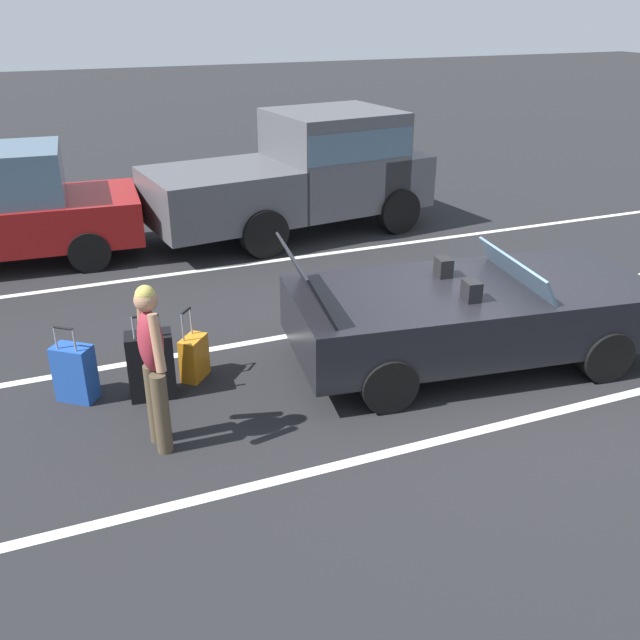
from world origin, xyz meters
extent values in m
plane|color=black|center=(0.00, 0.00, 0.00)|extent=(80.00, 80.00, 0.00)
cube|color=silver|center=(0.00, -1.34, 0.00)|extent=(18.00, 0.12, 0.01)
cube|color=silver|center=(0.00, 1.36, 0.00)|extent=(18.00, 0.12, 0.01)
cube|color=silver|center=(0.00, 4.06, 0.00)|extent=(18.00, 0.12, 0.01)
cube|color=black|center=(0.00, 0.00, 0.62)|extent=(4.29, 2.26, 0.64)
cube|color=black|center=(1.42, -0.18, 0.51)|extent=(1.51, 1.82, 0.38)
cube|color=slate|center=(0.51, -0.06, 1.09)|extent=(0.38, 1.56, 0.31)
cube|color=black|center=(-0.16, 0.39, 1.05)|extent=(0.19, 0.24, 0.22)
cube|color=black|center=(-0.25, -0.34, 1.05)|extent=(0.19, 0.24, 0.22)
cube|color=black|center=(-1.93, 0.25, 1.22)|extent=(0.51, 1.52, 0.58)
cylinder|color=black|center=(1.36, 0.64, 0.30)|extent=(0.62, 0.29, 0.60)
cylinder|color=black|center=(1.16, -0.96, 0.30)|extent=(0.62, 0.29, 0.60)
cylinder|color=black|center=(-1.16, 0.96, 0.30)|extent=(0.62, 0.29, 0.60)
cylinder|color=black|center=(-1.36, -0.64, 0.30)|extent=(0.62, 0.29, 0.60)
cube|color=black|center=(-3.57, 0.52, 0.37)|extent=(0.51, 0.34, 0.74)
cube|color=black|center=(-3.55, 0.67, 0.31)|extent=(0.38, 0.07, 0.41)
cylinder|color=gray|center=(-3.71, 0.46, 0.86)|extent=(0.02, 0.02, 0.24)
cylinder|color=gray|center=(-3.45, 0.43, 0.86)|extent=(0.02, 0.02, 0.24)
cylinder|color=black|center=(-3.58, 0.45, 0.98)|extent=(0.27, 0.06, 0.03)
sphere|color=black|center=(-3.75, 0.44, 0.02)|extent=(0.04, 0.04, 0.04)
sphere|color=black|center=(-3.42, 0.40, 0.02)|extent=(0.04, 0.04, 0.04)
cube|color=#1E479E|center=(-4.33, 0.76, 0.31)|extent=(0.46, 0.43, 0.62)
cube|color=navy|center=(-4.25, 0.87, 0.26)|extent=(0.27, 0.21, 0.34)
cylinder|color=gray|center=(-4.46, 0.78, 0.74)|extent=(0.03, 0.03, 0.25)
cylinder|color=gray|center=(-4.28, 0.64, 0.74)|extent=(0.03, 0.03, 0.25)
cylinder|color=black|center=(-4.37, 0.71, 0.87)|extent=(0.19, 0.16, 0.03)
sphere|color=black|center=(-4.50, 0.78, 0.02)|extent=(0.04, 0.04, 0.04)
sphere|color=black|center=(-4.27, 0.61, 0.02)|extent=(0.04, 0.04, 0.04)
cube|color=orange|center=(-3.07, 0.75, 0.25)|extent=(0.37, 0.39, 0.50)
cylinder|color=gray|center=(-3.05, 0.86, 0.66)|extent=(0.03, 0.03, 0.31)
cylinder|color=gray|center=(-3.17, 0.72, 0.66)|extent=(0.03, 0.03, 0.31)
cylinder|color=black|center=(-3.11, 0.79, 0.81)|extent=(0.14, 0.16, 0.03)
sphere|color=black|center=(-3.05, 0.89, 0.02)|extent=(0.04, 0.04, 0.04)
sphere|color=black|center=(-3.20, 0.71, 0.02)|extent=(0.04, 0.04, 0.04)
cylinder|color=#4C3F2D|center=(-3.67, -0.32, 0.41)|extent=(0.17, 0.17, 0.82)
cylinder|color=#4C3F2D|center=(-3.64, -0.52, 0.41)|extent=(0.17, 0.17, 0.82)
ellipsoid|color=maroon|center=(-3.65, -0.42, 1.12)|extent=(0.26, 0.35, 0.60)
sphere|color=#A37556|center=(-3.65, -0.42, 1.51)|extent=(0.21, 0.21, 0.21)
sphere|color=tan|center=(-3.65, -0.42, 1.56)|extent=(0.18, 0.18, 0.18)
cylinder|color=#A37556|center=(-3.68, -0.22, 1.19)|extent=(0.12, 0.20, 0.53)
cylinder|color=#A37556|center=(-3.62, -0.62, 1.19)|extent=(0.12, 0.20, 0.53)
cylinder|color=black|center=(-3.85, 4.68, 0.32)|extent=(0.65, 0.26, 0.64)
cylinder|color=black|center=(-3.76, 6.33, 0.32)|extent=(0.65, 0.26, 0.64)
cube|color=#4C4C51|center=(1.62, 5.62, 0.85)|extent=(1.34, 2.03, 0.90)
cube|color=#4C4C51|center=(0.58, 5.48, 1.25)|extent=(2.33, 2.16, 1.70)
cube|color=slate|center=(0.58, 5.48, 1.63)|extent=(2.29, 2.17, 0.51)
cube|color=#4C4C51|center=(-1.60, 5.19, 0.85)|extent=(2.63, 2.20, 0.90)
cylinder|color=black|center=(1.28, 6.48, 0.40)|extent=(0.83, 0.38, 0.80)
cylinder|color=black|center=(1.52, 4.69, 0.40)|extent=(0.83, 0.38, 0.80)
cylinder|color=black|center=(-1.37, 6.13, 0.40)|extent=(0.83, 0.38, 0.80)
cylinder|color=black|center=(-1.13, 4.34, 0.40)|extent=(0.83, 0.38, 0.80)
camera|label=1|loc=(-4.28, -6.11, 3.89)|focal=38.93mm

